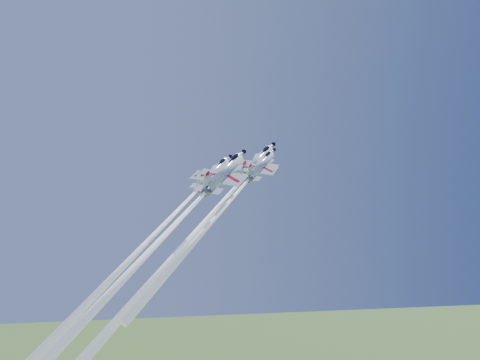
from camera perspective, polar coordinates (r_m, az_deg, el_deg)
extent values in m
cylinder|color=white|center=(123.34, 1.84, 1.85)|extent=(6.48, 9.62, 11.96)
cone|color=white|center=(129.21, 3.37, 3.57)|extent=(3.48, 3.76, 3.50)
cone|color=black|center=(130.61, 3.70, 3.95)|extent=(1.76, 1.90, 1.76)
cone|color=slate|center=(118.11, 0.30, 0.10)|extent=(3.15, 3.11, 2.55)
ellipsoid|color=black|center=(126.75, 2.80, 3.28)|extent=(3.13, 3.04, 2.90)
cube|color=black|center=(125.37, 2.47, 3.03)|extent=(0.97, 0.95, 1.00)
cube|color=white|center=(122.51, 1.58, 1.43)|extent=(10.52, 9.23, 4.54)
cube|color=white|center=(125.93, 1.80, 2.42)|extent=(3.22, 2.84, 2.40)
cube|color=white|center=(124.74, 2.92, 2.26)|extent=(3.22, 2.84, 2.40)
cube|color=white|center=(118.92, 0.54, 0.32)|extent=(5.67, 4.99, 2.40)
cube|color=white|center=(118.22, 0.49, 1.14)|extent=(2.64, 3.29, 4.15)
cube|color=red|center=(117.71, 0.46, 1.83)|extent=(1.12, 1.15, 1.28)
cube|color=black|center=(123.85, 1.89, 1.45)|extent=(7.17, 6.28, 6.62)
sphere|color=white|center=(117.92, 0.23, 0.03)|extent=(1.21, 1.28, 1.16)
cone|color=white|center=(99.14, -7.73, -8.88)|extent=(19.19, 34.56, 48.10)
cylinder|color=white|center=(122.46, -2.85, 0.68)|extent=(5.79, 8.60, 10.69)
cone|color=white|center=(127.37, -1.29, 2.29)|extent=(3.11, 3.36, 3.13)
cone|color=black|center=(128.54, -0.94, 2.64)|extent=(1.57, 1.69, 1.57)
cone|color=slate|center=(118.10, -4.41, -0.93)|extent=(2.81, 2.78, 2.28)
ellipsoid|color=black|center=(125.28, -1.87, 2.00)|extent=(2.79, 2.72, 2.59)
cube|color=black|center=(124.12, -2.22, 1.76)|extent=(0.87, 0.85, 0.89)
cube|color=white|center=(121.77, -3.11, 0.29)|extent=(9.40, 8.25, 4.05)
cube|color=white|center=(124.75, -2.80, 1.21)|extent=(2.88, 2.54, 2.14)
cube|color=white|center=(123.52, -1.83, 1.06)|extent=(2.88, 2.54, 2.14)
cube|color=white|center=(118.78, -4.17, -0.73)|extent=(5.07, 4.46, 2.14)
cube|color=white|center=(118.14, -4.23, 0.00)|extent=(2.36, 2.94, 3.71)
cube|color=red|center=(117.66, -4.28, 0.61)|extent=(1.00, 1.03, 1.14)
cube|color=black|center=(122.92, -2.78, 0.32)|extent=(6.41, 5.61, 5.91)
sphere|color=white|center=(117.94, -4.47, -0.99)|extent=(1.08, 1.15, 1.04)
cone|color=white|center=(102.32, -12.28, -8.94)|extent=(17.28, 31.13, 43.34)
cylinder|color=white|center=(116.62, 2.21, 1.55)|extent=(5.10, 7.57, 9.41)
cone|color=white|center=(121.23, 3.47, 3.01)|extent=(2.74, 2.96, 2.75)
cone|color=black|center=(122.33, 3.75, 3.33)|extent=(1.38, 1.49, 1.38)
cone|color=slate|center=(112.50, 0.95, 0.10)|extent=(2.48, 2.45, 2.01)
ellipsoid|color=black|center=(119.30, 3.01, 2.76)|extent=(2.46, 2.39, 2.28)
cube|color=black|center=(118.21, 2.72, 2.54)|extent=(0.77, 0.75, 0.79)
cube|color=white|center=(115.97, 1.99, 1.20)|extent=(8.27, 7.26, 3.57)
cube|color=white|center=(118.65, 2.17, 2.03)|extent=(2.54, 2.24, 1.89)
cube|color=white|center=(117.73, 3.10, 1.89)|extent=(2.54, 2.24, 1.89)
cube|color=white|center=(113.13, 1.14, 0.28)|extent=(4.46, 3.92, 1.89)
cube|color=white|center=(112.58, 1.10, 0.96)|extent=(2.08, 2.59, 3.27)
cube|color=red|center=(112.18, 1.09, 1.53)|extent=(0.88, 0.91, 1.01)
cube|color=black|center=(117.03, 2.25, 1.22)|extent=(5.64, 4.94, 5.21)
sphere|color=white|center=(112.34, 0.90, 0.04)|extent=(0.95, 1.01, 0.91)
cone|color=white|center=(98.27, -4.74, -6.41)|extent=(13.99, 25.04, 34.73)
cylinder|color=white|center=(110.90, -1.75, 0.75)|extent=(6.57, 9.75, 12.12)
cone|color=white|center=(116.57, 0.14, 2.74)|extent=(3.53, 3.81, 3.55)
cone|color=black|center=(117.93, 0.55, 3.18)|extent=(1.78, 1.92, 1.78)
cone|color=slate|center=(105.91, -3.67, -1.28)|extent=(3.19, 3.15, 2.58)
ellipsoid|color=black|center=(114.16, -0.56, 2.40)|extent=(3.17, 3.08, 2.94)
cube|color=black|center=(112.82, -0.98, 2.10)|extent=(0.99, 0.96, 1.01)
cube|color=white|center=(110.11, -2.07, 0.27)|extent=(10.65, 9.35, 4.60)
cube|color=white|center=(113.50, -1.71, 1.42)|extent=(3.27, 2.88, 2.43)
cube|color=white|center=(112.15, -0.49, 1.23)|extent=(3.27, 2.88, 2.43)
cube|color=white|center=(106.68, -3.37, -1.02)|extent=(5.75, 5.05, 2.43)
cube|color=white|center=(105.94, -3.45, -0.10)|extent=(2.67, 3.33, 4.21)
cube|color=red|center=(105.40, -3.50, 0.67)|extent=(1.13, 1.17, 1.30)
cube|color=black|center=(111.42, -1.67, 0.31)|extent=(7.27, 6.36, 6.70)
sphere|color=white|center=(105.73, -3.74, -1.36)|extent=(1.23, 1.30, 1.18)
cone|color=white|center=(89.35, -13.27, -11.21)|extent=(18.69, 33.54, 46.60)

